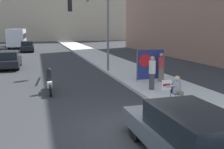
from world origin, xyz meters
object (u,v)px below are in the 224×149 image
Objects in this scene: car_on_road_nearest at (8,60)px; car_on_road_distant at (27,46)px; jogger_on_sidewalk at (152,73)px; parked_car_curbside at (189,135)px; seated_protester at (177,89)px; pedestrian_behind at (161,67)px; city_bus_on_road at (17,37)px; traffic_light_pole at (94,21)px; protest_banner at (150,64)px; motorcycle_on_road at (49,82)px.

car_on_road_distant is at bearing 86.16° from car_on_road_nearest.
car_on_road_nearest is at bearing -49.49° from jogger_on_sidewalk.
jogger_on_sidewalk is 26.90m from car_on_road_distant.
seated_protester is at bearing 62.72° from parked_car_curbside.
pedestrian_behind is 25.72m from car_on_road_distant.
parked_car_curbside is 18.23m from car_on_road_nearest.
city_bus_on_road reaches higher than pedestrian_behind.
car_on_road_distant reaches higher than car_on_road_nearest.
jogger_on_sidewalk is 0.39× the size of car_on_road_distant.
traffic_light_pole is at bearing -75.92° from city_bus_on_road.
city_bus_on_road is at bearing 104.08° from traffic_light_pole.
jogger_on_sidewalk is at bearing -75.88° from city_bus_on_road.
protest_banner is 6.01m from motorcycle_on_road.
car_on_road_nearest reaches higher than seated_protester.
protest_banner is 25.20m from car_on_road_distant.
car_on_road_nearest is 15.29m from car_on_road_distant.
jogger_on_sidewalk is 0.39× the size of car_on_road_nearest.
city_bus_on_road is (-1.91, 9.38, 1.08)m from car_on_road_distant.
jogger_on_sidewalk reaches higher than motorcycle_on_road.
jogger_on_sidewalk reaches higher than seated_protester.
protest_banner is at bearing 70.91° from parked_car_curbside.
traffic_light_pole reaches higher than car_on_road_distant.
car_on_road_nearest is at bearing -93.84° from car_on_road_distant.
pedestrian_behind reaches higher than parked_car_curbside.
city_bus_on_road is (-0.89, 24.63, 1.11)m from car_on_road_nearest.
traffic_light_pole is 29.93m from city_bus_on_road.
seated_protester is at bearing 61.19° from pedestrian_behind.
city_bus_on_road is at bearing 101.53° from car_on_road_distant.
city_bus_on_road is at bearing 106.31° from protest_banner.
pedestrian_behind is 0.78× the size of motorcycle_on_road.
car_on_road_distant is (-4.88, 32.50, 0.05)m from parked_car_curbside.
parked_car_curbside is (-3.47, -8.17, -0.34)m from pedestrian_behind.
jogger_on_sidewalk is at bearing -75.67° from traffic_light_pole.
traffic_light_pole is at bearing 54.59° from motorcycle_on_road.
pedestrian_behind is 0.14× the size of city_bus_on_road.
seated_protester is 0.55× the size of motorcycle_on_road.
protest_banner is 0.86× the size of motorcycle_on_road.
jogger_on_sidewalk is 0.80× the size of motorcycle_on_road.
parked_car_curbside is at bearing -92.08° from traffic_light_pole.
traffic_light_pole is at bearing 92.82° from seated_protester.
city_bus_on_road is (-9.75, 33.32, 0.67)m from protest_banner.
parked_car_curbside is 1.06× the size of car_on_road_nearest.
seated_protester is at bearing -39.58° from motorcycle_on_road.
jogger_on_sidewalk is 0.14× the size of city_bus_on_road.
protest_banner is 9.06m from parked_car_curbside.
traffic_light_pole is at bearing 119.71° from protest_banner.
parked_car_curbside is at bearing -124.13° from seated_protester.
car_on_road_nearest is (-8.86, 8.69, -0.44)m from protest_banner.
traffic_light_pole is 1.15× the size of parked_car_curbside.
pedestrian_behind is 6.50m from motorcycle_on_road.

